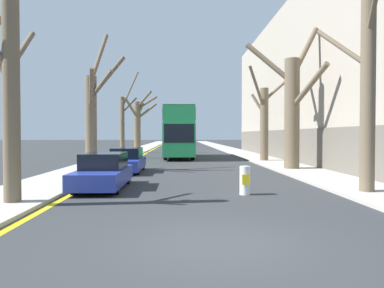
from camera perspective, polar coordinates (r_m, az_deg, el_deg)
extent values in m
plane|color=#2B2D30|center=(7.43, 4.10, -14.95)|extent=(300.00, 300.00, 0.00)
cube|color=#A39E93|center=(57.39, -7.40, -0.64)|extent=(2.95, 120.00, 0.12)
cube|color=#A39E93|center=(57.55, 5.02, -0.63)|extent=(2.95, 120.00, 0.12)
cube|color=#9E9384|center=(35.19, 20.77, 8.21)|extent=(10.00, 36.33, 12.64)
cube|color=#5E584F|center=(33.33, 12.70, -0.08)|extent=(0.12, 35.60, 2.50)
cube|color=yellow|center=(57.26, -5.75, -0.70)|extent=(0.24, 120.00, 0.01)
cylinder|color=brown|center=(12.24, -25.82, 6.49)|extent=(0.49, 0.49, 6.41)
cylinder|color=brown|center=(13.21, -24.41, 13.02)|extent=(0.18, 1.74, 1.54)
cylinder|color=brown|center=(22.57, -15.14, 3.03)|extent=(0.67, 0.67, 5.51)
cylinder|color=brown|center=(22.27, -12.80, 9.85)|extent=(2.26, 0.93, 2.39)
cylinder|color=brown|center=(23.65, -14.00, 12.57)|extent=(0.95, 1.74, 3.23)
cylinder|color=brown|center=(21.83, -15.10, 7.96)|extent=(0.72, 1.92, 2.31)
cylinder|color=brown|center=(22.21, -13.69, 8.75)|extent=(1.61, 1.07, 1.64)
cylinder|color=brown|center=(23.28, -15.24, 6.02)|extent=(0.63, 1.47, 1.51)
cylinder|color=brown|center=(33.63, -10.59, 2.46)|extent=(0.40, 0.40, 5.46)
cylinder|color=brown|center=(33.62, -9.41, 8.13)|extent=(1.60, 0.44, 3.19)
cylinder|color=brown|center=(33.64, -9.52, 5.83)|extent=(1.38, 0.14, 1.45)
cylinder|color=brown|center=(33.24, -10.57, 4.82)|extent=(0.33, 1.03, 1.93)
cylinder|color=brown|center=(44.83, -8.33, 2.55)|extent=(0.78, 0.78, 6.01)
cylinder|color=brown|center=(44.74, -7.88, 5.12)|extent=(1.07, 0.60, 1.74)
cylinder|color=brown|center=(44.24, -9.26, 5.50)|extent=(1.60, 1.87, 2.47)
cylinder|color=brown|center=(44.69, -6.91, 4.98)|extent=(2.45, 0.49, 1.97)
cylinder|color=brown|center=(44.80, -6.85, 6.28)|extent=(2.50, 0.42, 1.71)
cylinder|color=brown|center=(44.14, -7.33, 6.75)|extent=(2.04, 1.88, 1.91)
cylinder|color=brown|center=(14.47, 25.22, 7.30)|extent=(0.50, 0.50, 7.23)
cylinder|color=brown|center=(15.31, 21.86, 13.47)|extent=(1.30, 1.96, 1.79)
cylinder|color=brown|center=(22.85, 14.98, 4.34)|extent=(0.89, 0.89, 6.57)
cylinder|color=brown|center=(21.93, 17.35, 8.30)|extent=(1.44, 2.85, 2.39)
cylinder|color=brown|center=(23.30, 11.70, 11.95)|extent=(2.80, 1.23, 2.60)
cylinder|color=brown|center=(23.84, 16.74, 13.17)|extent=(1.97, 0.95, 3.17)
cylinder|color=brown|center=(24.11, 15.10, 8.91)|extent=(1.07, 2.37, 2.83)
cylinder|color=brown|center=(29.54, 10.94, 2.86)|extent=(0.64, 0.64, 5.72)
cylinder|color=brown|center=(29.83, 10.05, 5.95)|extent=(1.11, 0.89, 1.72)
cylinder|color=brown|center=(30.02, 13.22, 8.51)|extent=(2.53, 0.29, 2.31)
cylinder|color=brown|center=(28.98, 9.91, 8.37)|extent=(1.67, 1.55, 3.26)
cube|color=#1E7F47|center=(34.09, -1.98, 0.73)|extent=(2.59, 10.46, 2.68)
cube|color=#1E7F47|center=(34.13, -1.98, 4.10)|extent=(2.54, 10.25, 1.33)
cube|color=#1A6C3C|center=(34.17, -1.98, 5.31)|extent=(2.54, 10.25, 0.12)
cube|color=black|center=(34.09, -1.98, 1.61)|extent=(2.62, 9.20, 1.39)
cube|color=black|center=(34.13, -1.98, 4.21)|extent=(2.62, 9.20, 1.01)
cube|color=black|center=(28.88, -1.99, 1.64)|extent=(2.33, 0.06, 1.46)
cylinder|color=black|center=(31.01, -4.06, -1.45)|extent=(0.30, 1.10, 1.10)
cylinder|color=black|center=(31.01, 0.10, -1.45)|extent=(0.30, 1.10, 1.10)
cylinder|color=black|center=(37.07, -3.71, -0.99)|extent=(0.30, 1.10, 1.10)
cylinder|color=black|center=(37.07, -0.23, -0.99)|extent=(0.30, 1.10, 1.10)
cube|color=navy|center=(14.96, -13.40, -4.85)|extent=(1.73, 4.53, 0.58)
cube|color=black|center=(15.18, -13.21, -2.49)|extent=(1.52, 2.35, 0.62)
cylinder|color=black|center=(13.85, -17.59, -6.03)|extent=(0.20, 0.63, 0.63)
cylinder|color=black|center=(13.52, -11.40, -6.17)|extent=(0.20, 0.63, 0.63)
cylinder|color=black|center=(16.46, -15.03, -4.84)|extent=(0.20, 0.63, 0.63)
cylinder|color=black|center=(16.19, -9.81, -4.91)|extent=(0.20, 0.63, 0.63)
cube|color=navy|center=(21.29, -9.95, -2.99)|extent=(1.75, 4.60, 0.58)
cube|color=black|center=(21.52, -9.85, -1.37)|extent=(1.54, 2.39, 0.60)
cylinder|color=black|center=(20.07, -12.67, -3.71)|extent=(0.20, 0.63, 0.63)
cylinder|color=black|center=(19.84, -8.30, -3.75)|extent=(0.20, 0.63, 0.63)
cylinder|color=black|center=(22.77, -11.38, -3.10)|extent=(0.20, 0.63, 0.63)
cylinder|color=black|center=(22.57, -7.53, -3.12)|extent=(0.20, 0.63, 0.63)
cylinder|color=white|center=(13.24, 8.06, -5.51)|extent=(0.37, 0.37, 1.00)
cube|color=yellow|center=(13.05, 8.20, -5.39)|extent=(0.26, 0.01, 0.36)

